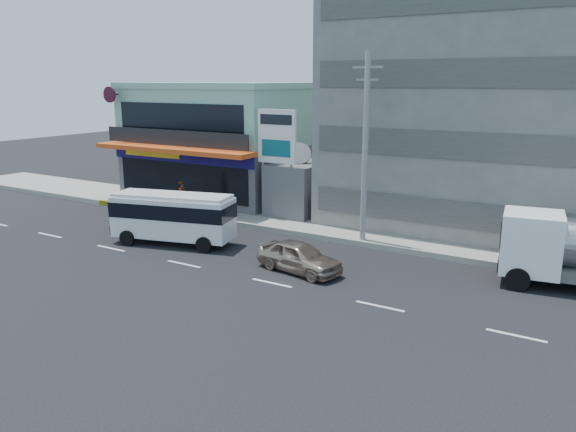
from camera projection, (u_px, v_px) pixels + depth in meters
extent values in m
plane|color=black|center=(184.00, 264.00, 26.84)|extent=(120.00, 120.00, 0.00)
cube|color=gray|center=(361.00, 231.00, 32.21)|extent=(70.00, 5.00, 0.30)
cube|color=#4F5055|center=(226.00, 170.00, 42.03)|extent=(12.00, 10.00, 4.00)
cube|color=#88C1A5|center=(225.00, 116.00, 41.09)|extent=(12.00, 10.00, 4.00)
cube|color=#CF4B18|center=(172.00, 150.00, 36.70)|extent=(12.40, 1.80, 0.30)
cube|color=#110B50|center=(180.00, 157.00, 37.45)|extent=(12.00, 0.12, 0.80)
cube|color=black|center=(181.00, 179.00, 37.83)|extent=(11.00, 0.06, 2.60)
cube|color=gray|center=(482.00, 108.00, 32.67)|extent=(16.00, 12.00, 14.00)
cube|color=#4F5055|center=(306.00, 188.00, 36.42)|extent=(3.00, 6.00, 3.50)
cylinder|color=slate|center=(299.00, 162.00, 35.16)|extent=(1.50, 1.50, 0.15)
cylinder|color=gray|center=(263.00, 169.00, 34.49)|extent=(0.16, 0.16, 6.50)
cylinder|color=gray|center=(291.00, 172.00, 33.48)|extent=(0.16, 0.16, 6.50)
cube|color=white|center=(277.00, 136.00, 33.50)|extent=(2.60, 0.18, 3.20)
cylinder|color=#999993|center=(365.00, 152.00, 28.82)|extent=(0.30, 0.30, 10.00)
cube|color=#999993|center=(368.00, 67.00, 27.83)|extent=(1.60, 0.12, 0.12)
cube|color=#999993|center=(368.00, 80.00, 27.97)|extent=(1.20, 0.10, 0.10)
cube|color=silver|center=(173.00, 217.00, 29.85)|extent=(6.77, 3.58, 2.13)
cube|color=black|center=(173.00, 209.00, 29.76)|extent=(6.83, 3.63, 0.79)
cube|color=silver|center=(172.00, 196.00, 29.58)|extent=(6.55, 3.35, 0.18)
cylinder|color=black|center=(127.00, 238.00, 29.78)|extent=(0.87, 0.46, 0.83)
cylinder|color=black|center=(147.00, 229.00, 31.67)|extent=(0.87, 0.46, 0.83)
cylinder|color=black|center=(204.00, 245.00, 28.54)|extent=(0.87, 0.46, 0.83)
cylinder|color=black|center=(220.00, 235.00, 30.43)|extent=(0.87, 0.46, 0.83)
imported|color=tan|center=(299.00, 257.00, 25.63)|extent=(4.46, 2.45, 1.44)
cube|color=white|center=(531.00, 242.00, 23.92)|extent=(2.69, 2.69, 2.58)
cylinder|color=black|center=(518.00, 279.00, 23.36)|extent=(1.02, 0.43, 0.99)
cylinder|color=black|center=(519.00, 263.00, 25.40)|extent=(1.02, 0.43, 0.99)
imported|color=#4D180B|center=(183.00, 212.00, 35.41)|extent=(1.97, 1.06, 0.99)
imported|color=#66594C|center=(182.00, 196.00, 35.17)|extent=(0.57, 0.74, 1.80)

